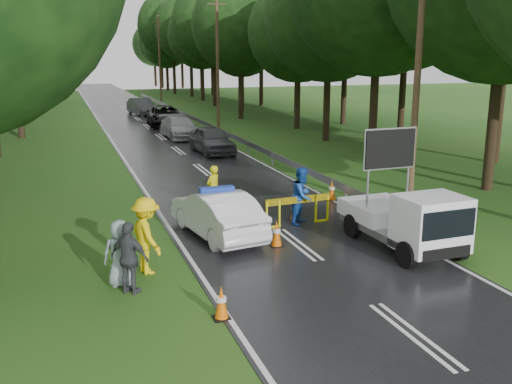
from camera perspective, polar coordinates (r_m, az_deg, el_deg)
name	(u,v)px	position (r m, az deg, el deg)	size (l,w,h in m)	color
ground	(298,245)	(17.26, 4.21, -5.28)	(160.00, 160.00, 0.00)	#1C4D16
road	(148,127)	(45.79, -10.77, 6.41)	(7.00, 140.00, 0.02)	black
guardrail	(195,119)	(46.08, -6.15, 7.29)	(0.12, 60.06, 0.70)	gray
utility_pole_near	(418,70)	(20.62, 15.88, 11.69)	(1.40, 0.24, 10.00)	#43321F
utility_pole_mid	(217,61)	(44.55, -3.87, 12.94)	(1.40, 0.24, 10.00)	#43321F
utility_pole_far	(160,58)	(69.97, -9.62, 13.03)	(1.40, 0.24, 10.00)	#43321F
police_sedan	(217,214)	(17.84, -3.90, -2.21)	(2.19, 4.55, 1.58)	white
work_truck	(408,220)	(17.04, 14.94, -2.70)	(2.05, 4.35, 3.41)	gray
barrier	(298,203)	(19.02, 4.22, -1.15)	(2.38, 0.23, 0.98)	#D4D30B
officer	(213,189)	(20.65, -4.30, 0.34)	(0.62, 0.41, 1.70)	yellow
civilian	(302,196)	(19.13, 4.67, -0.37)	(0.94, 0.73, 1.94)	#1A4CAA
bystander_left	(147,236)	(15.05, -10.89, -4.30)	(1.31, 0.75, 2.03)	yellow
bystander_mid	(130,258)	(13.88, -12.52, -6.49)	(1.04, 0.43, 1.77)	#3B3D42
bystander_right	(120,253)	(14.40, -13.42, -5.98)	(0.82, 0.54, 1.69)	gray
queue_car_first	(212,140)	(33.09, -4.44, 5.24)	(1.82, 4.53, 1.54)	#3D4044
queue_car_second	(180,127)	(39.37, -7.64, 6.42)	(2.01, 4.95, 1.44)	#9EA1A5
queue_car_third	(165,116)	(46.35, -9.11, 7.53)	(2.61, 5.67, 1.58)	black
queue_car_fourth	(141,106)	(55.17, -11.39, 8.39)	(1.66, 4.77, 1.57)	#3A3C41
cone_near_left	(221,303)	(12.52, -3.48, -11.00)	(0.36, 0.36, 0.77)	black
cone_center	(276,234)	(16.96, 2.06, -4.20)	(0.38, 0.38, 0.81)	black
cone_far	(294,211)	(19.70, 3.84, -1.87)	(0.32, 0.32, 0.67)	black
cone_left_mid	(225,237)	(16.92, -3.15, -4.51)	(0.31, 0.31, 0.66)	black
cone_right	(332,191)	(22.43, 7.58, 0.14)	(0.38, 0.38, 0.81)	black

